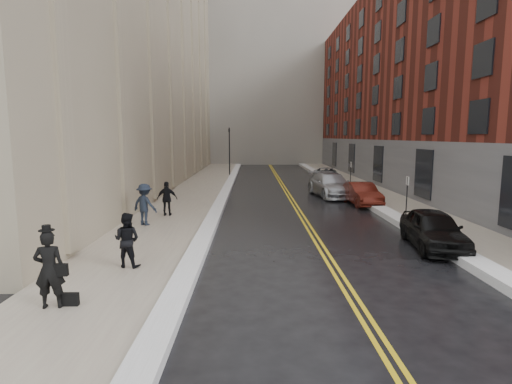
{
  "coord_description": "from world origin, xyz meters",
  "views": [
    {
      "loc": [
        -0.2,
        -12.54,
        4.3
      ],
      "look_at": [
        -0.01,
        6.74,
        1.6
      ],
      "focal_mm": 28.0,
      "sensor_mm": 36.0,
      "label": 1
    }
  ],
  "objects_px": {
    "pedestrian_main": "(49,269)",
    "pedestrian_a": "(127,240)",
    "pedestrian_b": "(145,204)",
    "car_silver_near": "(331,185)",
    "pedestrian_c": "(167,199)",
    "car_black": "(433,229)",
    "car_maroon": "(362,194)",
    "car_silver_far": "(327,175)"
  },
  "relations": [
    {
      "from": "pedestrian_b",
      "to": "pedestrian_c",
      "type": "bearing_deg",
      "value": -79.81
    },
    {
      "from": "car_black",
      "to": "pedestrian_a",
      "type": "bearing_deg",
      "value": -159.94
    },
    {
      "from": "car_silver_near",
      "to": "car_silver_far",
      "type": "height_order",
      "value": "car_silver_near"
    },
    {
      "from": "car_maroon",
      "to": "pedestrian_main",
      "type": "height_order",
      "value": "pedestrian_main"
    },
    {
      "from": "pedestrian_c",
      "to": "pedestrian_a",
      "type": "bearing_deg",
      "value": 91.84
    },
    {
      "from": "car_black",
      "to": "pedestrian_b",
      "type": "bearing_deg",
      "value": 170.64
    },
    {
      "from": "pedestrian_b",
      "to": "pedestrian_c",
      "type": "height_order",
      "value": "pedestrian_b"
    },
    {
      "from": "car_black",
      "to": "car_silver_far",
      "type": "bearing_deg",
      "value": 96.92
    },
    {
      "from": "car_maroon",
      "to": "car_silver_near",
      "type": "relative_size",
      "value": 0.75
    },
    {
      "from": "car_silver_far",
      "to": "car_black",
      "type": "bearing_deg",
      "value": -86.61
    },
    {
      "from": "car_black",
      "to": "pedestrian_c",
      "type": "relative_size",
      "value": 2.43
    },
    {
      "from": "car_silver_far",
      "to": "pedestrian_b",
      "type": "bearing_deg",
      "value": -119.65
    },
    {
      "from": "car_silver_far",
      "to": "pedestrian_b",
      "type": "height_order",
      "value": "pedestrian_b"
    },
    {
      "from": "car_maroon",
      "to": "car_silver_near",
      "type": "distance_m",
      "value": 3.81
    },
    {
      "from": "pedestrian_a",
      "to": "pedestrian_main",
      "type": "bearing_deg",
      "value": 85.34
    },
    {
      "from": "car_maroon",
      "to": "pedestrian_a",
      "type": "distance_m",
      "value": 16.51
    },
    {
      "from": "car_maroon",
      "to": "car_silver_near",
      "type": "height_order",
      "value": "car_silver_near"
    },
    {
      "from": "car_silver_near",
      "to": "pedestrian_a",
      "type": "distance_m",
      "value": 18.7
    },
    {
      "from": "pedestrian_main",
      "to": "pedestrian_a",
      "type": "relative_size",
      "value": 1.09
    },
    {
      "from": "pedestrian_main",
      "to": "pedestrian_a",
      "type": "height_order",
      "value": "pedestrian_main"
    },
    {
      "from": "car_silver_near",
      "to": "pedestrian_c",
      "type": "relative_size",
      "value": 3.16
    },
    {
      "from": "pedestrian_c",
      "to": "pedestrian_b",
      "type": "bearing_deg",
      "value": 74.28
    },
    {
      "from": "car_black",
      "to": "car_maroon",
      "type": "height_order",
      "value": "car_black"
    },
    {
      "from": "car_silver_near",
      "to": "pedestrian_b",
      "type": "xyz_separation_m",
      "value": [
        -10.72,
        -9.92,
        0.3
      ]
    },
    {
      "from": "pedestrian_a",
      "to": "pedestrian_b",
      "type": "xyz_separation_m",
      "value": [
        -1.05,
        6.08,
        0.1
      ]
    },
    {
      "from": "pedestrian_main",
      "to": "car_black",
      "type": "bearing_deg",
      "value": -164.31
    },
    {
      "from": "pedestrian_b",
      "to": "pedestrian_c",
      "type": "xyz_separation_m",
      "value": [
        0.57,
        2.25,
        -0.08
      ]
    },
    {
      "from": "car_silver_near",
      "to": "pedestrian_main",
      "type": "distance_m",
      "value": 21.83
    },
    {
      "from": "car_silver_near",
      "to": "pedestrian_c",
      "type": "height_order",
      "value": "pedestrian_c"
    },
    {
      "from": "pedestrian_a",
      "to": "pedestrian_c",
      "type": "relative_size",
      "value": 0.98
    },
    {
      "from": "car_black",
      "to": "pedestrian_c",
      "type": "distance_m",
      "value": 12.84
    },
    {
      "from": "car_black",
      "to": "pedestrian_main",
      "type": "bearing_deg",
      "value": -147.7
    },
    {
      "from": "pedestrian_a",
      "to": "car_maroon",
      "type": "bearing_deg",
      "value": -119.51
    },
    {
      "from": "car_silver_far",
      "to": "pedestrian_b",
      "type": "relative_size",
      "value": 2.55
    },
    {
      "from": "car_silver_far",
      "to": "car_silver_near",
      "type": "bearing_deg",
      "value": -95.36
    },
    {
      "from": "car_black",
      "to": "pedestrian_a",
      "type": "relative_size",
      "value": 2.49
    },
    {
      "from": "car_silver_near",
      "to": "car_silver_far",
      "type": "relative_size",
      "value": 1.14
    },
    {
      "from": "car_silver_near",
      "to": "pedestrian_b",
      "type": "height_order",
      "value": "pedestrian_b"
    },
    {
      "from": "car_black",
      "to": "car_maroon",
      "type": "bearing_deg",
      "value": 97.44
    },
    {
      "from": "pedestrian_main",
      "to": "pedestrian_c",
      "type": "bearing_deg",
      "value": -101.88
    },
    {
      "from": "pedestrian_c",
      "to": "car_silver_near",
      "type": "bearing_deg",
      "value": -144.3
    },
    {
      "from": "car_maroon",
      "to": "pedestrian_main",
      "type": "bearing_deg",
      "value": -130.49
    }
  ]
}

